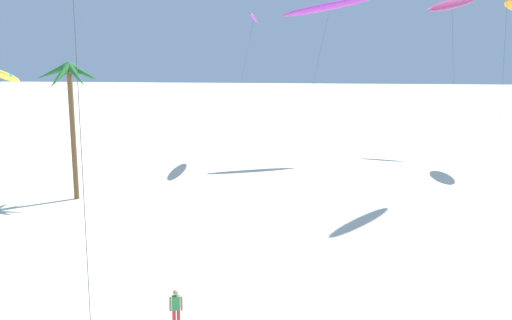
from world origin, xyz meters
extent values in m
cylinder|color=brown|center=(-13.85, 41.78, 4.47)|extent=(0.35, 0.35, 8.95)
cone|color=#23662D|center=(-12.86, 41.61, 8.51)|extent=(2.29, 0.93, 1.39)
cone|color=#23662D|center=(-13.28, 42.57, 8.44)|extent=(1.75, 2.11, 1.51)
cone|color=#23662D|center=(-14.14, 42.54, 8.21)|extent=(1.22, 2.06, 1.89)
cone|color=#23662D|center=(-14.63, 42.01, 8.21)|extent=(2.07, 1.10, 1.89)
cone|color=#23662D|center=(-14.84, 41.53, 8.54)|extent=(2.31, 1.10, 1.34)
cone|color=#23662D|center=(-13.99, 40.84, 8.41)|extent=(0.87, 2.24, 1.56)
cone|color=#23662D|center=(-13.16, 41.18, 8.36)|extent=(1.99, 1.82, 1.65)
ellipsoid|color=purple|center=(-2.96, 55.55, 12.41)|extent=(1.11, 6.36, 1.19)
ellipsoid|color=#19B2B7|center=(-2.96, 55.55, 12.44)|extent=(0.60, 6.49, 0.57)
cylinder|color=#4C4C51|center=(-3.81, 50.60, 6.18)|extent=(1.72, 9.91, 12.36)
ellipsoid|color=purple|center=(3.49, 56.63, 13.38)|extent=(8.37, 4.54, 2.59)
ellipsoid|color=red|center=(3.49, 56.63, 13.42)|extent=(8.31, 3.96, 2.13)
cylinder|color=#4C4C51|center=(2.11, 55.53, 6.64)|extent=(2.78, 2.23, 13.29)
ellipsoid|color=#EA5193|center=(14.95, 62.33, 13.83)|extent=(4.44, 1.80, 2.16)
ellipsoid|color=white|center=(14.95, 62.33, 13.87)|extent=(4.44, 1.15, 1.53)
cylinder|color=#4C4C51|center=(14.64, 58.56, 6.86)|extent=(0.64, 7.55, 13.73)
ellipsoid|color=yellow|center=(-10.78, 27.16, 9.22)|extent=(5.04, 7.18, 1.08)
ellipsoid|color=#19B2B7|center=(-10.78, 27.16, 9.25)|extent=(4.48, 6.93, 0.66)
cylinder|color=#4C4C51|center=(-3.08, 15.34, 7.41)|extent=(1.85, 4.95, 14.82)
cylinder|color=#4C4C51|center=(14.40, 44.45, 10.29)|extent=(0.62, 3.43, 20.58)
cylinder|color=red|center=(-3.03, 23.83, 0.42)|extent=(0.14, 0.14, 0.83)
cylinder|color=red|center=(-3.19, 23.80, 0.42)|extent=(0.14, 0.14, 0.83)
cube|color=#338C4C|center=(-3.11, 23.81, 1.10)|extent=(0.33, 0.26, 0.54)
cylinder|color=tan|center=(-2.90, 23.86, 1.06)|extent=(0.09, 0.09, 0.56)
cylinder|color=tan|center=(-3.31, 23.77, 1.06)|extent=(0.09, 0.09, 0.56)
sphere|color=tan|center=(-3.11, 23.81, 1.51)|extent=(0.21, 0.21, 0.21)
camera|label=1|loc=(1.57, 3.38, 10.69)|focal=42.25mm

